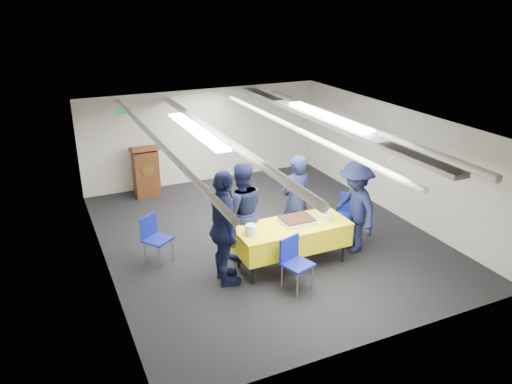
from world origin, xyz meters
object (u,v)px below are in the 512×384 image
(sailor_c, at_px, (224,229))
(sailor_d, at_px, (355,207))
(sheet_cake, at_px, (297,220))
(chair_near, at_px, (294,258))
(serving_table, at_px, (292,236))
(chair_right, at_px, (348,212))
(sailor_b, at_px, (241,212))
(podium, at_px, (146,171))
(chair_left, at_px, (154,234))
(sailor_a, at_px, (295,202))

(sailor_c, bearing_deg, sailor_d, -81.83)
(sheet_cake, xyz_separation_m, chair_near, (-0.43, -0.68, -0.29))
(sheet_cake, xyz_separation_m, sailor_c, (-1.36, -0.09, 0.15))
(serving_table, bearing_deg, chair_right, 18.59)
(sheet_cake, relative_size, sailor_b, 0.32)
(sailor_d, bearing_deg, podium, -144.91)
(chair_near, distance_m, chair_right, 2.15)
(podium, bearing_deg, sailor_d, -56.07)
(podium, xyz_separation_m, chair_left, (-0.58, -3.12, -0.08))
(podium, distance_m, chair_near, 5.03)
(chair_right, distance_m, sailor_a, 1.17)
(chair_left, xyz_separation_m, sailor_d, (3.41, -1.08, 0.32))
(chair_left, bearing_deg, sailor_b, -18.80)
(sheet_cake, xyz_separation_m, sailor_d, (1.17, -0.02, 0.04))
(chair_left, bearing_deg, sheet_cake, -25.48)
(chair_left, xyz_separation_m, sailor_b, (1.44, -0.49, 0.36))
(podium, distance_m, sailor_c, 4.31)
(sailor_d, bearing_deg, chair_right, 157.62)
(sheet_cake, bearing_deg, sailor_c, -176.18)
(sailor_b, bearing_deg, sailor_a, -169.62)
(podium, bearing_deg, chair_near, -75.83)
(sailor_a, xyz_separation_m, sailor_b, (-1.08, 0.01, -0.00))
(chair_left, height_order, sailor_c, sailor_c)
(serving_table, relative_size, sailor_d, 1.16)
(chair_left, distance_m, sailor_d, 3.60)
(sheet_cake, height_order, sailor_b, sailor_b)
(serving_table, xyz_separation_m, sailor_a, (0.39, 0.60, 0.33))
(chair_near, relative_size, chair_right, 1.00)
(chair_right, height_order, sailor_c, sailor_c)
(podium, xyz_separation_m, chair_right, (3.04, -3.72, -0.08))
(chair_left, relative_size, sailor_d, 0.51)
(sheet_cake, xyz_separation_m, chair_left, (-2.24, 1.07, -0.29))
(serving_table, relative_size, sailor_c, 1.02)
(serving_table, xyz_separation_m, chair_left, (-2.13, 1.10, -0.03))
(sheet_cake, xyz_separation_m, sailor_a, (0.28, 0.57, 0.07))
(sheet_cake, relative_size, sailor_c, 0.29)
(sailor_b, bearing_deg, sailor_d, 174.14)
(chair_right, height_order, sailor_a, sailor_a)
(serving_table, xyz_separation_m, chair_right, (1.50, 0.50, -0.03))
(serving_table, height_order, sailor_a, sailor_a)
(chair_right, bearing_deg, sailor_d, -113.54)
(sailor_c, height_order, sailor_d, sailor_c)
(sailor_a, distance_m, sailor_c, 1.77)
(serving_table, relative_size, chair_left, 2.28)
(serving_table, bearing_deg, sailor_d, 0.79)
(sailor_a, distance_m, sailor_d, 1.07)
(sheet_cake, relative_size, chair_left, 0.65)
(chair_right, bearing_deg, sailor_b, 177.19)
(podium, height_order, sailor_b, sailor_b)
(chair_right, bearing_deg, sheet_cake, -161.31)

